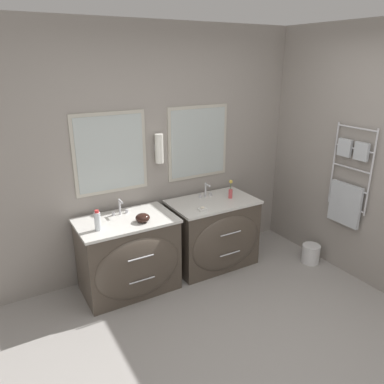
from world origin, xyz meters
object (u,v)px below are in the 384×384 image
Objects in this scene: flower_vase at (231,191)px; vanity_right at (214,233)px; waste_bin at (311,253)px; amenity_bowl at (143,218)px; vanity_left at (129,255)px; toiletry_bottle at (98,221)px.

vanity_right is at bearing -176.00° from flower_vase.
amenity_bowl is at bearing 167.00° from waste_bin.
vanity_right is 1.16m from waste_bin.
toiletry_bottle is at bearing -168.90° from vanity_left.
vanity_left is at bearing -179.29° from flower_vase.
waste_bin is (1.89, -0.44, -0.70)m from amenity_bowl.
toiletry_bottle is at bearing 175.23° from amenity_bowl.
waste_bin is at bearing -27.93° from vanity_right.
vanity_right is 1.39m from toiletry_bottle.
waste_bin is at bearing -11.52° from toiletry_bottle.
waste_bin is at bearing -13.00° from amenity_bowl.
waste_bin is (2.01, -0.53, -0.28)m from vanity_left.
vanity_right is 0.98m from amenity_bowl.
vanity_right is at bearing 2.57° from toiletry_bottle.
amenity_bowl is at bearing -174.34° from flower_vase.
flower_vase is at bearing 2.77° from toiletry_bottle.
amenity_bowl is at bearing -173.94° from vanity_right.
vanity_left is at bearing 180.00° from vanity_right.
toiletry_bottle is 1.41× the size of amenity_bowl.
flower_vase is at bearing 4.00° from vanity_right.
vanity_right is 4.36× the size of waste_bin.
toiletry_bottle is at bearing -177.43° from vanity_right.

